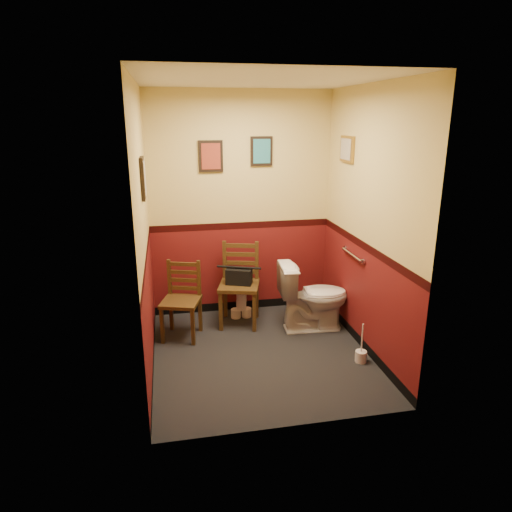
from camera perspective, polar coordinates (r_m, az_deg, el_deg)
The scene contains 17 objects.
floor at distance 4.90m, azimuth 0.58°, elevation -12.10°, with size 2.20×2.40×0.00m, color black.
ceiling at distance 4.30m, azimuth 0.69°, elevation 21.20°, with size 2.20×2.40×0.00m, color silver.
wall_back at distance 5.56m, azimuth -1.91°, elevation 6.26°, with size 2.20×2.70×0.00m, color #5C1212.
wall_front at distance 3.29m, azimuth 4.90°, elevation -1.39°, with size 2.20×2.70×0.00m, color #5C1212.
wall_left at distance 4.33m, azimuth -13.79°, elevation 2.67°, with size 2.40×2.70×0.00m, color #5C1212.
wall_right at distance 4.75m, azimuth 13.76°, elevation 3.93°, with size 2.40×2.70×0.00m, color #5C1212.
grab_bar at distance 5.06m, azimuth 11.96°, elevation 0.14°, with size 0.05×0.56×0.06m.
framed_print_back_a at distance 5.42m, azimuth -5.67°, elevation 12.30°, with size 0.28×0.04×0.36m.
framed_print_back_b at distance 5.51m, azimuth 0.70°, elevation 12.97°, with size 0.26×0.04×0.34m.
framed_print_left at distance 4.33m, azimuth -13.94°, elevation 9.42°, with size 0.04×0.30×0.38m.
framed_print_right at distance 5.19m, azimuth 11.30°, elevation 12.97°, with size 0.04×0.34×0.28m.
toilet at distance 5.33m, azimuth 7.15°, elevation -5.08°, with size 0.45×0.81×0.79m, color white.
toilet_brush at distance 4.85m, azimuth 12.98°, elevation -12.03°, with size 0.12×0.12×0.42m.
chair_left at distance 5.17m, azimuth -9.27°, elevation -5.48°, with size 0.50×0.50×0.86m.
chair_right at distance 5.41m, azimuth -2.07°, elevation -3.54°, with size 0.56×0.56×0.97m.
handbag at distance 5.33m, azimuth -2.14°, elevation -2.55°, with size 0.33×0.24×0.22m.
tp_stack at distance 5.64m, azimuth -1.86°, elevation -5.92°, with size 0.26×0.16×0.44m.
Camera 1 is at (-0.88, -4.20, 2.38)m, focal length 32.00 mm.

